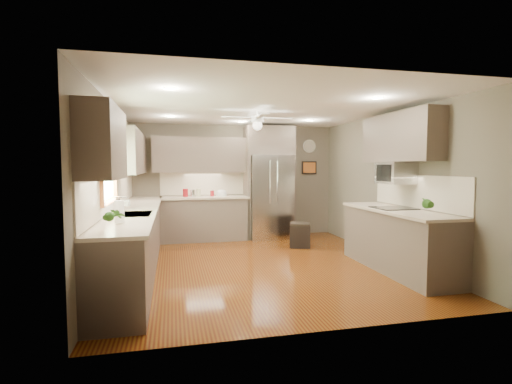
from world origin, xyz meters
name	(u,v)px	position (x,y,z in m)	size (l,w,h in m)	color
floor	(262,264)	(0.00, 0.00, 0.00)	(5.00, 5.00, 0.00)	#4B190A
ceiling	(262,108)	(0.00, 0.00, 2.50)	(5.00, 5.00, 0.00)	white
wall_back	(235,181)	(0.00, 2.50, 1.25)	(4.50, 4.50, 0.00)	#5E5647
wall_front	(324,202)	(0.00, -2.50, 1.25)	(4.50, 4.50, 0.00)	#5E5647
wall_left	(112,189)	(-2.25, 0.00, 1.25)	(5.00, 5.00, 0.00)	#5E5647
wall_right	(388,186)	(2.25, 0.00, 1.25)	(5.00, 5.00, 0.00)	#5E5647
canister_a	(185,193)	(-1.12, 2.21, 1.02)	(0.11, 0.11, 0.18)	maroon
canister_b	(193,193)	(-0.97, 2.22, 1.01)	(0.10, 0.10, 0.15)	silver
canister_c	(199,192)	(-0.85, 2.20, 1.03)	(0.10, 0.10, 0.16)	#BBB98C
canister_d	(212,193)	(-0.56, 2.21, 1.00)	(0.08, 0.08, 0.12)	maroon
soap_bottle	(127,203)	(-2.07, 0.14, 1.03)	(0.08, 0.08, 0.18)	white
potted_plant_left	(115,215)	(-1.96, -1.83, 1.09)	(0.16, 0.11, 0.31)	#275718
potted_plant_right	(428,204)	(1.92, -1.46, 1.09)	(0.16, 0.13, 0.30)	#275718
bowl	(222,195)	(-0.36, 2.18, 0.97)	(0.22, 0.22, 0.05)	#BBB98C
left_run	(135,238)	(-1.95, 0.15, 0.48)	(0.65, 4.70, 1.45)	brown
back_run	(205,218)	(-0.72, 2.20, 0.48)	(1.85, 0.65, 1.45)	brown
uppers	(210,150)	(-0.74, 0.71, 1.87)	(4.50, 4.70, 0.95)	brown
window	(108,169)	(-2.22, -0.50, 1.55)	(0.05, 1.12, 0.92)	#BFF2B2
sink	(132,216)	(-1.93, -0.50, 0.91)	(0.50, 0.70, 0.32)	silver
refrigerator	(269,184)	(0.70, 2.16, 1.19)	(1.06, 0.75, 2.45)	silver
right_run	(398,239)	(1.93, -0.80, 0.48)	(0.70, 2.20, 1.45)	brown
microwave	(395,173)	(2.03, -0.55, 1.48)	(0.43, 0.55, 0.34)	silver
ceiling_fan	(257,121)	(0.00, 0.30, 2.33)	(1.18, 1.18, 0.32)	white
recessed_lights	(254,112)	(-0.04, 0.40, 2.49)	(2.84, 3.14, 0.01)	white
wall_clock	(309,146)	(1.75, 2.48, 2.05)	(0.30, 0.03, 0.30)	white
framed_print	(309,168)	(1.75, 2.48, 1.55)	(0.36, 0.03, 0.30)	black
stool	(300,235)	(1.04, 1.10, 0.24)	(0.50, 0.50, 0.47)	black
paper_towel	(119,211)	(-1.97, -1.39, 1.08)	(0.11, 0.11, 0.27)	white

